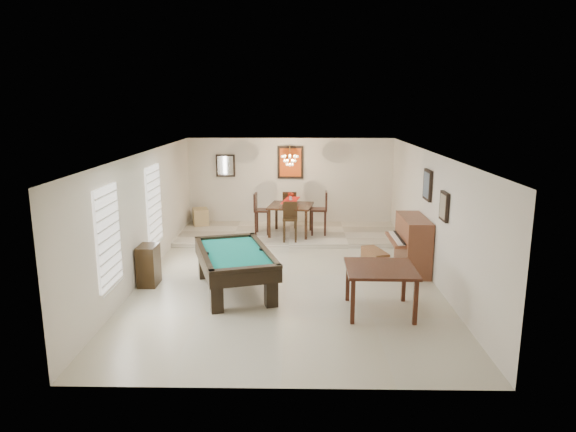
{
  "coord_description": "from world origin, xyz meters",
  "views": [
    {
      "loc": [
        0.2,
        -10.46,
        3.6
      ],
      "look_at": [
        0.0,
        0.6,
        1.15
      ],
      "focal_mm": 32.0,
      "sensor_mm": 36.0,
      "label": 1
    }
  ],
  "objects_px": {
    "upright_piano": "(406,244)",
    "corner_bench": "(201,217)",
    "apothecary_chest": "(149,265)",
    "chandelier": "(290,156)",
    "dining_chair_south": "(290,222)",
    "dining_chair_east": "(319,213)",
    "dining_chair_north": "(290,209)",
    "dining_chair_west": "(262,214)",
    "dining_table": "(291,217)",
    "flower_vase": "(291,196)",
    "square_table": "(380,290)",
    "piano_bench": "(375,260)",
    "pool_table": "(235,272)"
  },
  "relations": [
    {
      "from": "square_table",
      "to": "dining_table",
      "type": "xyz_separation_m",
      "value": [
        -1.62,
        4.99,
        0.17
      ]
    },
    {
      "from": "dining_table",
      "to": "flower_vase",
      "type": "distance_m",
      "value": 0.57
    },
    {
      "from": "square_table",
      "to": "dining_table",
      "type": "relative_size",
      "value": 1.06
    },
    {
      "from": "square_table",
      "to": "flower_vase",
      "type": "xyz_separation_m",
      "value": [
        -1.62,
        4.99,
        0.75
      ]
    },
    {
      "from": "dining_chair_east",
      "to": "dining_chair_north",
      "type": "bearing_deg",
      "value": -132.57
    },
    {
      "from": "chandelier",
      "to": "dining_table",
      "type": "bearing_deg",
      "value": -82.06
    },
    {
      "from": "dining_chair_north",
      "to": "dining_chair_south",
      "type": "bearing_deg",
      "value": 92.03
    },
    {
      "from": "chandelier",
      "to": "pool_table",
      "type": "bearing_deg",
      "value": -103.43
    },
    {
      "from": "apothecary_chest",
      "to": "dining_chair_south",
      "type": "bearing_deg",
      "value": 46.63
    },
    {
      "from": "pool_table",
      "to": "dining_chair_south",
      "type": "relative_size",
      "value": 2.37
    },
    {
      "from": "piano_bench",
      "to": "dining_chair_north",
      "type": "bearing_deg",
      "value": 119.13
    },
    {
      "from": "dining_chair_south",
      "to": "dining_chair_north",
      "type": "height_order",
      "value": "dining_chair_north"
    },
    {
      "from": "upright_piano",
      "to": "flower_vase",
      "type": "height_order",
      "value": "flower_vase"
    },
    {
      "from": "upright_piano",
      "to": "dining_chair_east",
      "type": "relative_size",
      "value": 1.23
    },
    {
      "from": "dining_table",
      "to": "chandelier",
      "type": "xyz_separation_m",
      "value": [
        -0.03,
        0.19,
        1.62
      ]
    },
    {
      "from": "flower_vase",
      "to": "dining_chair_west",
      "type": "xyz_separation_m",
      "value": [
        -0.76,
        0.02,
        -0.48
      ]
    },
    {
      "from": "pool_table",
      "to": "square_table",
      "type": "xyz_separation_m",
      "value": [
        2.65,
        -0.98,
        0.02
      ]
    },
    {
      "from": "flower_vase",
      "to": "dining_chair_west",
      "type": "relative_size",
      "value": 0.2
    },
    {
      "from": "flower_vase",
      "to": "corner_bench",
      "type": "bearing_deg",
      "value": 158.16
    },
    {
      "from": "pool_table",
      "to": "dining_chair_west",
      "type": "relative_size",
      "value": 2.12
    },
    {
      "from": "square_table",
      "to": "dining_chair_north",
      "type": "relative_size",
      "value": 1.13
    },
    {
      "from": "apothecary_chest",
      "to": "dining_table",
      "type": "relative_size",
      "value": 0.73
    },
    {
      "from": "dining_table",
      "to": "dining_chair_east",
      "type": "distance_m",
      "value": 0.77
    },
    {
      "from": "upright_piano",
      "to": "apothecary_chest",
      "type": "height_order",
      "value": "upright_piano"
    },
    {
      "from": "dining_table",
      "to": "flower_vase",
      "type": "bearing_deg",
      "value": 0.0
    },
    {
      "from": "dining_chair_east",
      "to": "dining_chair_west",
      "type": "bearing_deg",
      "value": -88.9
    },
    {
      "from": "flower_vase",
      "to": "dining_chair_east",
      "type": "distance_m",
      "value": 0.88
    },
    {
      "from": "dining_chair_north",
      "to": "corner_bench",
      "type": "xyz_separation_m",
      "value": [
        -2.6,
        0.28,
        -0.29
      ]
    },
    {
      "from": "dining_chair_south",
      "to": "apothecary_chest",
      "type": "bearing_deg",
      "value": -132.91
    },
    {
      "from": "upright_piano",
      "to": "corner_bench",
      "type": "distance_m",
      "value": 6.41
    },
    {
      "from": "dining_chair_north",
      "to": "dining_chair_east",
      "type": "distance_m",
      "value": 1.11
    },
    {
      "from": "dining_chair_west",
      "to": "corner_bench",
      "type": "xyz_separation_m",
      "value": [
        -1.88,
        1.04,
        -0.32
      ]
    },
    {
      "from": "piano_bench",
      "to": "dining_table",
      "type": "distance_m",
      "value": 3.29
    },
    {
      "from": "upright_piano",
      "to": "dining_chair_east",
      "type": "bearing_deg",
      "value": 123.67
    },
    {
      "from": "flower_vase",
      "to": "piano_bench",
      "type": "bearing_deg",
      "value": -54.78
    },
    {
      "from": "flower_vase",
      "to": "dining_chair_north",
      "type": "distance_m",
      "value": 0.93
    },
    {
      "from": "apothecary_chest",
      "to": "chandelier",
      "type": "distance_m",
      "value": 5.1
    },
    {
      "from": "square_table",
      "to": "pool_table",
      "type": "bearing_deg",
      "value": 159.72
    },
    {
      "from": "dining_chair_west",
      "to": "chandelier",
      "type": "bearing_deg",
      "value": -72.86
    },
    {
      "from": "square_table",
      "to": "dining_chair_east",
      "type": "distance_m",
      "value": 5.07
    },
    {
      "from": "pool_table",
      "to": "chandelier",
      "type": "relative_size",
      "value": 3.93
    },
    {
      "from": "dining_table",
      "to": "flower_vase",
      "type": "xyz_separation_m",
      "value": [
        0.0,
        0.0,
        0.57
      ]
    },
    {
      "from": "piano_bench",
      "to": "apothecary_chest",
      "type": "relative_size",
      "value": 1.0
    },
    {
      "from": "square_table",
      "to": "dining_chair_north",
      "type": "distance_m",
      "value": 6.0
    },
    {
      "from": "upright_piano",
      "to": "dining_chair_north",
      "type": "bearing_deg",
      "value": 126.71
    },
    {
      "from": "square_table",
      "to": "corner_bench",
      "type": "relative_size",
      "value": 2.27
    },
    {
      "from": "dining_chair_east",
      "to": "flower_vase",
      "type": "bearing_deg",
      "value": -88.01
    },
    {
      "from": "piano_bench",
      "to": "flower_vase",
      "type": "relative_size",
      "value": 3.62
    },
    {
      "from": "dining_chair_north",
      "to": "dining_chair_west",
      "type": "height_order",
      "value": "dining_chair_west"
    },
    {
      "from": "dining_chair_south",
      "to": "dining_chair_north",
      "type": "xyz_separation_m",
      "value": [
        -0.03,
        1.5,
        0.03
      ]
    }
  ]
}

